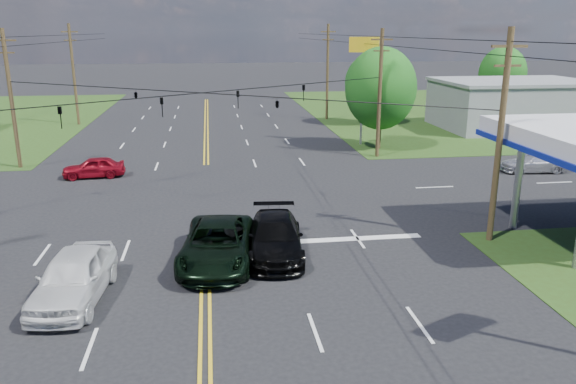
{
  "coord_description": "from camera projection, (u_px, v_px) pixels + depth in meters",
  "views": [
    {
      "loc": [
        0.42,
        -19.8,
        9.35
      ],
      "look_at": [
        4.01,
        6.0,
        1.82
      ],
      "focal_mm": 35.0,
      "sensor_mm": 36.0,
      "label": 1
    }
  ],
  "objects": [
    {
      "name": "suv_black",
      "position": [
        275.0,
        237.0,
        24.05
      ],
      "size": [
        2.76,
        5.78,
        1.63
      ],
      "primitive_type": "imported",
      "rotation": [
        0.0,
        0.0,
        -0.09
      ],
      "color": "black",
      "rests_on": "ground"
    },
    {
      "name": "grass_ne",
      "position": [
        498.0,
        110.0,
        67.88
      ],
      "size": [
        46.0,
        48.0,
        0.03
      ],
      "primitive_type": "cube",
      "color": "#283D13",
      "rests_on": "ground"
    },
    {
      "name": "pickup_dkgreen",
      "position": [
        217.0,
        244.0,
        23.16
      ],
      "size": [
        3.55,
        6.42,
        1.7
      ],
      "primitive_type": "imported",
      "rotation": [
        0.0,
        0.0,
        -0.12
      ],
      "color": "black",
      "rests_on": "ground"
    },
    {
      "name": "sedan_far",
      "position": [
        534.0,
        163.0,
        38.3
      ],
      "size": [
        4.56,
        2.2,
        1.28
      ],
      "primitive_type": "imported",
      "rotation": [
        0.0,
        0.0,
        -1.66
      ],
      "color": "silver",
      "rests_on": "ground"
    },
    {
      "name": "span_wire_signals",
      "position": [
        202.0,
        93.0,
        31.13
      ],
      "size": [
        26.0,
        18.0,
        1.13
      ],
      "color": "black",
      "rests_on": "ground"
    },
    {
      "name": "ground",
      "position": [
        206.0,
        196.0,
        32.79
      ],
      "size": [
        280.0,
        280.0,
        0.0
      ],
      "primitive_type": "plane",
      "color": "black",
      "rests_on": "ground"
    },
    {
      "name": "pole_nw",
      "position": [
        11.0,
        98.0,
        38.27
      ],
      "size": [
        1.6,
        0.28,
        9.5
      ],
      "color": "#43331C",
      "rests_on": "ground"
    },
    {
      "name": "tree_right_a",
      "position": [
        381.0,
        89.0,
        44.72
      ],
      "size": [
        5.7,
        5.7,
        8.18
      ],
      "color": "#43331C",
      "rests_on": "ground"
    },
    {
      "name": "pole_right_far",
      "position": [
        327.0,
        71.0,
        59.72
      ],
      "size": [
        1.6,
        0.28,
        10.0
      ],
      "color": "#43331C",
      "rests_on": "ground"
    },
    {
      "name": "tree_far_r",
      "position": [
        502.0,
        74.0,
        64.58
      ],
      "size": [
        5.32,
        5.32,
        7.63
      ],
      "color": "#43331C",
      "rests_on": "ground"
    },
    {
      "name": "pole_ne",
      "position": [
        380.0,
        92.0,
        41.72
      ],
      "size": [
        1.6,
        0.28,
        9.5
      ],
      "color": "#43331C",
      "rests_on": "ground"
    },
    {
      "name": "pickup_white",
      "position": [
        74.0,
        277.0,
        19.96
      ],
      "size": [
        2.61,
        5.46,
        1.8
      ],
      "primitive_type": "imported",
      "rotation": [
        0.0,
        0.0,
        -0.09
      ],
      "color": "silver",
      "rests_on": "ground"
    },
    {
      "name": "pole_left_far",
      "position": [
        74.0,
        73.0,
        56.28
      ],
      "size": [
        1.6,
        0.28,
        10.0
      ],
      "color": "#43331C",
      "rests_on": "ground"
    },
    {
      "name": "retail_ne",
      "position": [
        513.0,
        106.0,
        55.19
      ],
      "size": [
        14.0,
        10.0,
        4.4
      ],
      "primitive_type": "cube",
      "color": "slate",
      "rests_on": "ground"
    },
    {
      "name": "power_lines",
      "position": [
        199.0,
        45.0,
        28.5
      ],
      "size": [
        26.04,
        100.0,
        0.64
      ],
      "color": "black",
      "rests_on": "ground"
    },
    {
      "name": "pole_se",
      "position": [
        500.0,
        135.0,
        24.59
      ],
      "size": [
        1.6,
        0.28,
        9.5
      ],
      "color": "#43331C",
      "rests_on": "ground"
    },
    {
      "name": "polesign_ne",
      "position": [
        364.0,
        60.0,
        45.71
      ],
      "size": [
        2.35,
        1.12,
        8.83
      ],
      "color": "#A5A5AA",
      "rests_on": "ground"
    },
    {
      "name": "stop_bar",
      "position": [
        315.0,
        241.0,
        25.84
      ],
      "size": [
        10.0,
        0.5,
        0.02
      ],
      "primitive_type": "cube",
      "color": "silver",
      "rests_on": "ground"
    },
    {
      "name": "sedan_red",
      "position": [
        94.0,
        167.0,
        36.87
      ],
      "size": [
        4.11,
        1.99,
        1.35
      ],
      "primitive_type": "imported",
      "rotation": [
        0.0,
        0.0,
        -1.47
      ],
      "color": "maroon",
      "rests_on": "ground"
    },
    {
      "name": "tree_right_b",
      "position": [
        369.0,
        83.0,
        56.65
      ],
      "size": [
        4.94,
        4.94,
        7.09
      ],
      "color": "#43331C",
      "rests_on": "ground"
    }
  ]
}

